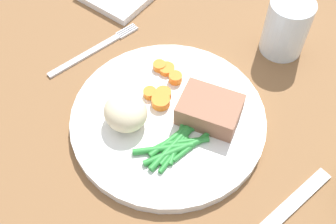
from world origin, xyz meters
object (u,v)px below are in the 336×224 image
object	(u,v)px
dinner_plate	(168,119)
water_glass	(285,30)
fork	(94,50)
meat_portion	(210,110)

from	to	relation	value
dinner_plate	water_glass	xyz separation A→B (cm)	(0.59, 22.82, 3.06)
fork	dinner_plate	bearing A→B (deg)	2.26
dinner_plate	meat_portion	world-z (taller)	meat_portion
dinner_plate	fork	xyz separation A→B (cm)	(-17.90, -0.26, -0.60)
water_glass	fork	bearing A→B (deg)	-128.71
dinner_plate	water_glass	size ratio (longest dim) A/B	2.96
dinner_plate	water_glass	bearing A→B (deg)	88.51
dinner_plate	fork	world-z (taller)	dinner_plate
water_glass	meat_portion	bearing A→B (deg)	-80.72
meat_portion	dinner_plate	bearing A→B (deg)	-130.60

